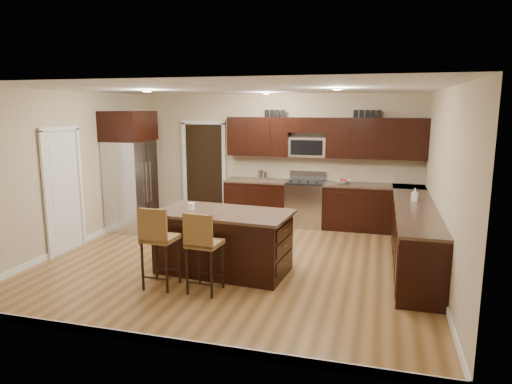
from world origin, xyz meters
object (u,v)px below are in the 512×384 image
(stool_left, at_px, (158,238))
(range, at_px, (305,203))
(island, at_px, (223,244))
(stool_mid, at_px, (202,243))
(refrigerator, at_px, (130,170))

(stool_left, bearing_deg, range, 72.43)
(island, xyz_separation_m, stool_mid, (0.01, -0.84, 0.26))
(island, bearing_deg, stool_left, -122.04)
(stool_mid, bearing_deg, refrigerator, 139.50)
(range, distance_m, stool_mid, 3.89)
(stool_left, distance_m, stool_mid, 0.64)
(range, relative_size, refrigerator, 0.47)
(island, bearing_deg, stool_mid, -84.66)
(island, relative_size, refrigerator, 0.88)
(range, xyz_separation_m, stool_left, (-1.37, -3.82, 0.24))
(island, bearing_deg, refrigerator, 149.73)
(island, xyz_separation_m, stool_left, (-0.63, -0.85, 0.28))
(stool_left, distance_m, refrigerator, 3.30)
(stool_mid, height_order, refrigerator, refrigerator)
(range, height_order, refrigerator, refrigerator)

